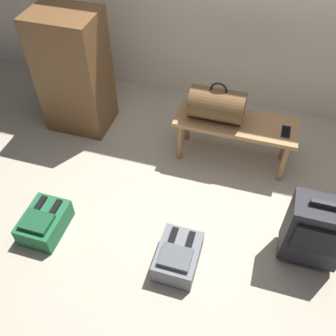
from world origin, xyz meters
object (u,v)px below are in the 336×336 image
Objects in this scene: backpack_grey at (178,256)px; suitcase_upright_charcoal at (316,231)px; backpack_green at (44,222)px; cell_phone at (286,132)px; bench at (235,127)px; side_cabinet at (74,73)px; duffel_bag_brown at (217,104)px.

suitcase_upright_charcoal is at bearing 20.50° from backpack_grey.
backpack_grey is at bearing -159.50° from suitcase_upright_charcoal.
suitcase_upright_charcoal is 1.92m from backpack_green.
cell_phone is 0.38× the size of backpack_grey.
suitcase_upright_charcoal is 1.60× the size of backpack_grey.
side_cabinet is at bearing 176.66° from bench.
side_cabinet is (-1.31, 1.23, 0.46)m from backpack_grey.
backpack_green is at bearing -131.49° from duffel_bag_brown.
side_cabinet is at bearing 102.62° from backpack_green.
backpack_grey is (-0.57, -1.12, -0.33)m from cell_phone.
duffel_bag_brown is 1.16× the size of backpack_green.
duffel_bag_brown is at bearing -3.79° from side_cabinet.
backpack_grey is 0.35× the size of side_cabinet.
backpack_green is at bearing -179.34° from backpack_grey.
side_cabinet reaches higher than duffel_bag_brown.
suitcase_upright_charcoal reaches higher than bench.
bench is at bearing 176.97° from cell_phone.
side_cabinet is (-1.48, 0.09, 0.19)m from bench.
suitcase_upright_charcoal is 1.60× the size of backpack_green.
cell_phone is 1.99m from backpack_green.
duffel_bag_brown reaches higher than cell_phone.
duffel_bag_brown is at bearing -180.00° from bench.
side_cabinet is at bearing 157.11° from suitcase_upright_charcoal.
duffel_bag_brown is at bearing 48.51° from backpack_green.
duffel_bag_brown reaches higher than backpack_green.
cell_phone is at bearing 109.50° from suitcase_upright_charcoal.
side_cabinet is (-0.28, 1.24, 0.46)m from backpack_green.
side_cabinet reaches higher than backpack_green.
suitcase_upright_charcoal is at bearing -43.90° from duffel_bag_brown.
backpack_grey is (0.00, -1.14, -0.46)m from duffel_bag_brown.
bench is 0.40m from cell_phone.
side_cabinet reaches higher than suitcase_upright_charcoal.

